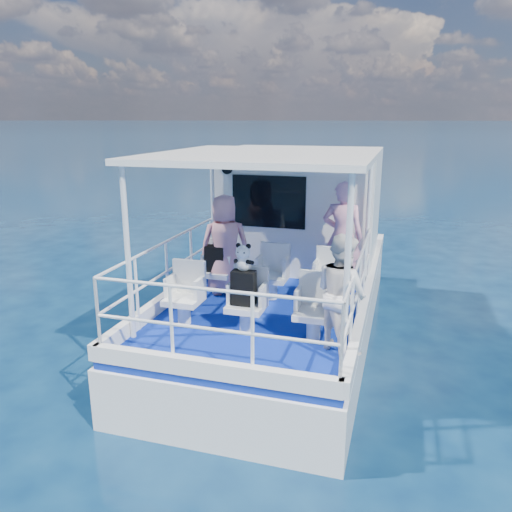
{
  "coord_description": "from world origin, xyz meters",
  "views": [
    {
      "loc": [
        1.88,
        -6.96,
        3.63
      ],
      "look_at": [
        -0.08,
        -0.4,
        1.75
      ],
      "focal_mm": 35.0,
      "sensor_mm": 36.0,
      "label": 1
    }
  ],
  "objects_px": {
    "passenger_stbd_aft": "(341,293)",
    "panda": "(243,257)",
    "backpack_center": "(244,288)",
    "passenger_port_fwd": "(225,245)"
  },
  "relations": [
    {
      "from": "passenger_port_fwd",
      "to": "backpack_center",
      "type": "distance_m",
      "value": 1.56
    },
    {
      "from": "passenger_stbd_aft",
      "to": "panda",
      "type": "bearing_deg",
      "value": 35.61
    },
    {
      "from": "passenger_stbd_aft",
      "to": "panda",
      "type": "height_order",
      "value": "passenger_stbd_aft"
    },
    {
      "from": "passenger_port_fwd",
      "to": "panda",
      "type": "bearing_deg",
      "value": 94.65
    },
    {
      "from": "panda",
      "to": "backpack_center",
      "type": "bearing_deg",
      "value": -75.56
    },
    {
      "from": "backpack_center",
      "to": "panda",
      "type": "relative_size",
      "value": 1.3
    },
    {
      "from": "passenger_port_fwd",
      "to": "panda",
      "type": "relative_size",
      "value": 4.53
    },
    {
      "from": "backpack_center",
      "to": "passenger_stbd_aft",
      "type": "bearing_deg",
      "value": -6.79
    },
    {
      "from": "passenger_port_fwd",
      "to": "passenger_stbd_aft",
      "type": "bearing_deg",
      "value": 118.83
    },
    {
      "from": "passenger_stbd_aft",
      "to": "panda",
      "type": "relative_size",
      "value": 4.08
    }
  ]
}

